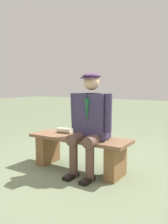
% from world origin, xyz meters
% --- Properties ---
extents(ground_plane, '(30.00, 30.00, 0.00)m').
position_xyz_m(ground_plane, '(0.00, 0.00, 0.00)').
color(ground_plane, '#677356').
extents(bench, '(1.46, 0.46, 0.47)m').
position_xyz_m(bench, '(0.00, 0.00, 0.31)').
color(bench, brown).
rests_on(bench, ground).
extents(seated_man, '(0.61, 0.56, 1.34)m').
position_xyz_m(seated_man, '(-0.21, 0.06, 0.74)').
color(seated_man, '#383052').
rests_on(seated_man, ground).
extents(rolled_magazine, '(0.22, 0.11, 0.08)m').
position_xyz_m(rolled_magazine, '(0.32, -0.08, 0.51)').
color(rolled_magazine, beige).
rests_on(rolled_magazine, bench).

